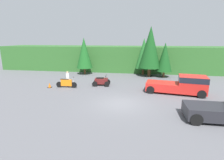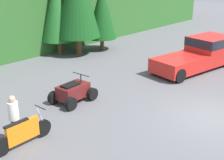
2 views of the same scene
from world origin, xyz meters
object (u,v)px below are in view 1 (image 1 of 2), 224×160
Objects in this scene: quad_atv at (101,81)px; rider_person at (68,78)px; pickup_truck_red at (182,84)px; dirt_bike at (66,83)px; traffic_cone at (50,85)px.

rider_person is at bearing -167.37° from quad_atv.
pickup_truck_red is 12.13m from dirt_bike.
quad_atv is at bearing 22.31° from rider_person.
dirt_bike is 1.14× the size of quad_atv.
pickup_truck_red is at bearing -16.66° from quad_atv.
traffic_cone is (-1.88, -0.71, -0.70)m from rider_person.
dirt_bike is (-12.11, 0.31, -0.47)m from pickup_truck_red.
pickup_truck_red is at bearing -3.33° from dirt_bike.
quad_atv is 3.82m from rider_person.
traffic_cone is at bearing -153.99° from rider_person.
pickup_truck_red is 3.33× the size of rider_person.
quad_atv is (-8.50, 1.87, -0.49)m from pickup_truck_red.
pickup_truck_red reaches higher than rider_person.
traffic_cone is (-1.89, -0.26, -0.24)m from dirt_bike.
quad_atv reaches higher than traffic_cone.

